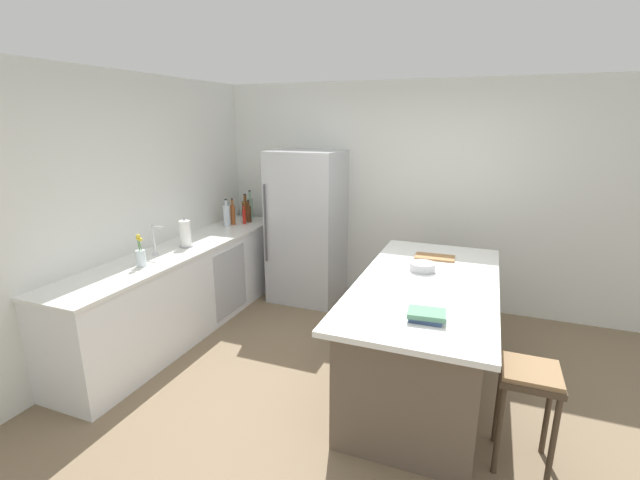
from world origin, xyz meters
The scene contains 19 objects.
ground_plane centered at (0.00, 0.00, 0.00)m, with size 7.20×7.20×0.00m, color #7A664C.
wall_rear centered at (0.00, 2.25, 1.30)m, with size 6.00×0.10×2.60m, color silver.
wall_left centered at (-2.45, 0.00, 1.30)m, with size 0.10×6.00×2.60m, color silver.
counter_run_left centered at (-2.10, 0.58, 0.46)m, with size 0.64×3.08×0.91m.
kitchen_island centered at (0.39, 0.46, 0.47)m, with size 1.07×2.24×0.92m.
refrigerator centered at (-1.24, 1.84, 0.91)m, with size 0.81×0.76×1.82m.
bar_stool centered at (1.13, -0.22, 0.56)m, with size 0.36×0.36×0.69m.
sink_faucet centered at (-2.14, 0.26, 1.07)m, with size 0.15×0.05×0.30m.
flower_vase centered at (-2.03, -0.05, 1.01)m, with size 0.08×0.08×0.30m.
paper_towel_roll centered at (-2.06, 0.60, 1.04)m, with size 0.14×0.14×0.31m.
gin_bottle centered at (-2.12, 2.01, 1.05)m, with size 0.07×0.07×0.37m.
whiskey_bottle centered at (-2.13, 1.90, 1.04)m, with size 0.09×0.09×0.34m.
syrup_bottle centered at (-2.03, 1.81, 1.02)m, with size 0.06×0.06×0.28m.
hot_sauce_bottle centered at (-2.03, 1.71, 1.00)m, with size 0.05×0.05×0.25m.
vinegar_bottle centered at (-2.14, 1.62, 1.04)m, with size 0.06×0.06×0.33m.
soda_bottle centered at (-2.17, 1.53, 1.05)m, with size 0.08×0.08×0.33m.
cookbook_stack centered at (0.48, -0.26, 0.95)m, with size 0.25×0.19×0.06m.
mixing_bowl centered at (0.31, 0.70, 0.96)m, with size 0.22×0.22×0.07m.
cutting_board centered at (0.37, 1.10, 0.93)m, with size 0.37×0.21×0.02m.
Camera 1 is at (0.77, -2.89, 2.16)m, focal length 24.40 mm.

